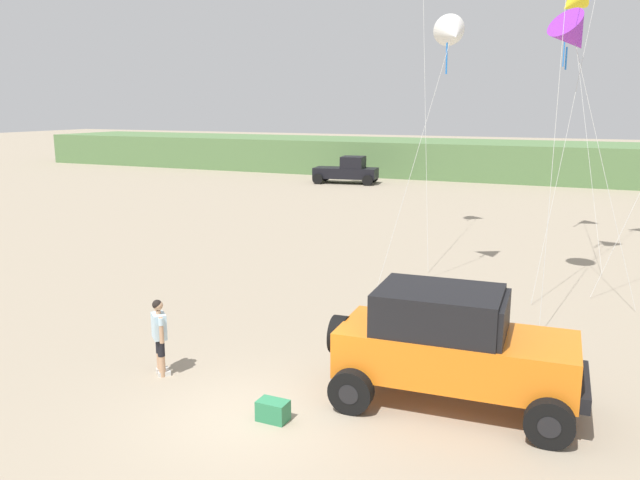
% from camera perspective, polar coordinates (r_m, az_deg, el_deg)
% --- Properties ---
extents(ground_plane, '(220.00, 220.00, 0.00)m').
position_cam_1_polar(ground_plane, '(12.31, -6.11, -15.49)').
color(ground_plane, gray).
extents(dune_ridge, '(90.00, 9.01, 2.78)m').
position_cam_1_polar(dune_ridge, '(52.78, 18.19, 6.71)').
color(dune_ridge, '#567A47').
rests_on(dune_ridge, ground_plane).
extents(jeep, '(4.92, 2.63, 2.26)m').
position_cam_1_polar(jeep, '(12.56, 11.69, -9.11)').
color(jeep, orange).
rests_on(jeep, ground_plane).
extents(person_watching, '(0.50, 0.47, 1.67)m').
position_cam_1_polar(person_watching, '(14.08, -14.11, -8.03)').
color(person_watching, tan).
rests_on(person_watching, ground_plane).
extents(cooler_box, '(0.57, 0.37, 0.38)m').
position_cam_1_polar(cooler_box, '(12.12, -4.21, -14.91)').
color(cooler_box, '#2D7F51').
rests_on(cooler_box, ground_plane).
extents(distant_pickup, '(4.84, 3.02, 1.98)m').
position_cam_1_polar(distant_pickup, '(47.28, 2.47, 6.20)').
color(distant_pickup, black).
rests_on(distant_pickup, ground_plane).
extents(kite_pink_ribbon, '(3.07, 2.41, 8.50)m').
position_cam_1_polar(kite_pink_ribbon, '(20.81, 21.64, 16.56)').
color(kite_pink_ribbon, purple).
rests_on(kite_pink_ribbon, ground_plane).
extents(kite_purple_stunt, '(2.01, 3.84, 8.48)m').
position_cam_1_polar(kite_purple_stunt, '(20.98, 11.70, 17.55)').
color(kite_purple_stunt, white).
rests_on(kite_purple_stunt, ground_plane).
extents(kite_red_delta, '(2.76, 5.87, 10.19)m').
position_cam_1_polar(kite_red_delta, '(28.46, 21.50, 19.00)').
color(kite_red_delta, yellow).
rests_on(kite_red_delta, ground_plane).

